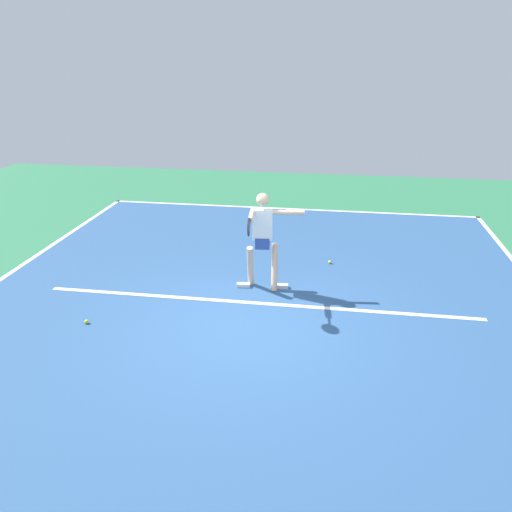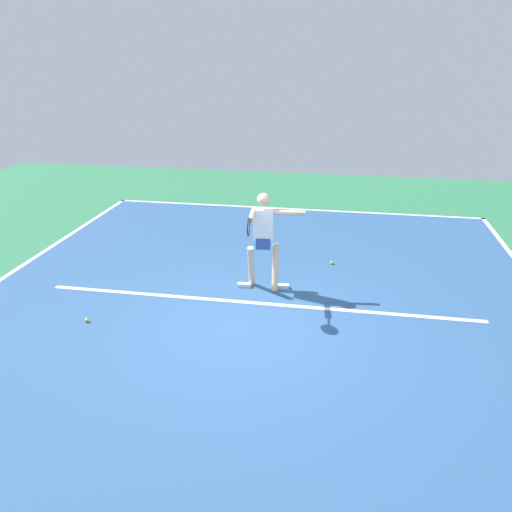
{
  "view_description": "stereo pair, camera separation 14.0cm",
  "coord_description": "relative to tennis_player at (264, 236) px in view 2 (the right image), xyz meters",
  "views": [
    {
      "loc": [
        -1.17,
        6.71,
        3.94
      ],
      "look_at": [
        -0.0,
        -0.73,
        0.9
      ],
      "focal_mm": 35.61,
      "sensor_mm": 36.0,
      "label": 1
    },
    {
      "loc": [
        -1.31,
        6.68,
        3.94
      ],
      "look_at": [
        -0.0,
        -0.73,
        0.9
      ],
      "focal_mm": 35.61,
      "sensor_mm": 36.0,
      "label": 2
    }
  ],
  "objects": [
    {
      "name": "tennis_ball_near_player",
      "position": [
        -1.17,
        -1.34,
        -0.97
      ],
      "size": [
        0.07,
        0.07,
        0.07
      ],
      "primitive_type": "sphere",
      "color": "#CCE033",
      "rests_on": "ground_plane"
    },
    {
      "name": "tennis_ball_far_corner",
      "position": [
        2.53,
        1.69,
        -0.97
      ],
      "size": [
        0.07,
        0.07,
        0.07
      ],
      "primitive_type": "sphere",
      "color": "#CCE033",
      "rests_on": "ground_plane"
    },
    {
      "name": "ground_plane",
      "position": [
        0.01,
        1.42,
        -1.0
      ],
      "size": [
        21.64,
        21.64,
        0.0
      ],
      "primitive_type": "plane",
      "color": "#2D754C"
    },
    {
      "name": "court_surface",
      "position": [
        0.01,
        1.42,
        -1.0
      ],
      "size": [
        9.83,
        12.97,
        0.0
      ],
      "primitive_type": "cube",
      "color": "#2D5484",
      "rests_on": "ground_plane"
    },
    {
      "name": "court_line_service",
      "position": [
        0.01,
        0.59,
        -1.0
      ],
      "size": [
        7.37,
        0.1,
        0.01
      ],
      "primitive_type": "cube",
      "color": "white",
      "rests_on": "ground_plane"
    },
    {
      "name": "tennis_player",
      "position": [
        0.0,
        0.0,
        0.0
      ],
      "size": [
        1.17,
        1.26,
        1.76
      ],
      "rotation": [
        0.0,
        0.0,
        0.09
      ],
      "color": "beige",
      "rests_on": "ground_plane"
    },
    {
      "name": "court_line_centre_mark",
      "position": [
        0.01,
        -4.81,
        -1.0
      ],
      "size": [
        0.1,
        0.3,
        0.01
      ],
      "primitive_type": "cube",
      "color": "white",
      "rests_on": "ground_plane"
    },
    {
      "name": "court_line_baseline_near",
      "position": [
        0.01,
        -5.01,
        -1.0
      ],
      "size": [
        9.83,
        0.1,
        0.01
      ],
      "primitive_type": "cube",
      "color": "white",
      "rests_on": "ground_plane"
    }
  ]
}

